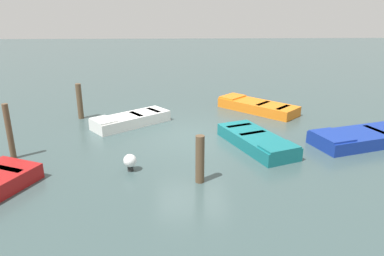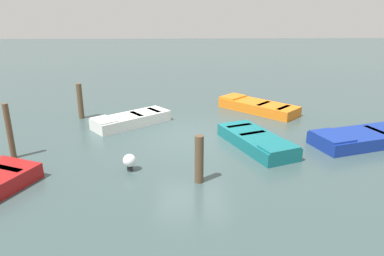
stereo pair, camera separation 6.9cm
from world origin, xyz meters
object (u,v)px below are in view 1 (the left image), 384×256
object	(u,v)px
rowboat_teal	(257,141)
mooring_piling_near_right	(9,132)
rowboat_orange	(257,106)
mooring_piling_far_left	(200,159)
mooring_piling_far_right	(80,101)
rowboat_blue	(368,136)
marker_buoy	(130,161)
rowboat_white	(131,120)

from	to	relation	value
rowboat_teal	mooring_piling_near_right	world-z (taller)	mooring_piling_near_right
rowboat_orange	mooring_piling_far_left	world-z (taller)	mooring_piling_far_left
mooring_piling_far_right	mooring_piling_far_left	world-z (taller)	mooring_piling_far_right
rowboat_blue	mooring_piling_near_right	distance (m)	11.19
mooring_piling_far_left	marker_buoy	xyz separation A→B (m)	(1.86, -0.72, -0.34)
rowboat_white	marker_buoy	world-z (taller)	marker_buoy
rowboat_white	rowboat_blue	world-z (taller)	same
rowboat_blue	mooring_piling_far_right	bearing A→B (deg)	-33.95
rowboat_white	rowboat_teal	distance (m)	4.91
rowboat_orange	mooring_piling_far_right	distance (m)	7.34
rowboat_blue	mooring_piling_far_left	bearing A→B (deg)	7.26
rowboat_white	mooring_piling_far_left	xyz separation A→B (m)	(-2.34, 4.71, 0.41)
rowboat_teal	marker_buoy	bearing A→B (deg)	-88.75
rowboat_blue	marker_buoy	world-z (taller)	marker_buoy
rowboat_teal	marker_buoy	xyz separation A→B (m)	(3.81, 1.61, 0.07)
rowboat_orange	rowboat_teal	bearing A→B (deg)	122.54
rowboat_blue	rowboat_white	bearing A→B (deg)	-31.88
marker_buoy	mooring_piling_far_right	bearing A→B (deg)	-62.34
rowboat_blue	marker_buoy	distance (m)	7.79
rowboat_blue	mooring_piling_far_right	size ratio (longest dim) A/B	2.93
mooring_piling_near_right	rowboat_white	bearing A→B (deg)	-135.70
rowboat_teal	mooring_piling_far_right	bearing A→B (deg)	-139.17
rowboat_teal	mooring_piling_far_left	xyz separation A→B (m)	(1.95, 2.33, 0.41)
rowboat_orange	marker_buoy	world-z (taller)	marker_buoy
mooring_piling_near_right	mooring_piling_far_left	size ratio (longest dim) A/B	1.33
rowboat_orange	mooring_piling_near_right	size ratio (longest dim) A/B	1.95
mooring_piling_far_right	rowboat_white	bearing A→B (deg)	155.61
mooring_piling_near_right	marker_buoy	size ratio (longest dim) A/B	3.48
rowboat_orange	marker_buoy	distance (m)	7.40
mooring_piling_near_right	mooring_piling_far_right	bearing A→B (deg)	-103.83
mooring_piling_near_right	mooring_piling_far_right	world-z (taller)	mooring_piling_near_right
rowboat_blue	mooring_piling_far_left	size ratio (longest dim) A/B	3.28
mooring_piling_far_left	rowboat_orange	bearing A→B (deg)	-113.72
mooring_piling_near_right	mooring_piling_far_left	world-z (taller)	mooring_piling_near_right
rowboat_orange	marker_buoy	size ratio (longest dim) A/B	6.79
rowboat_blue	mooring_piling_near_right	world-z (taller)	mooring_piling_near_right
marker_buoy	rowboat_blue	bearing A→B (deg)	-166.26
mooring_piling_far_left	mooring_piling_far_right	bearing A→B (deg)	-51.83
rowboat_white	mooring_piling_far_right	distance (m)	2.37
rowboat_blue	mooring_piling_far_left	world-z (taller)	mooring_piling_far_left
mooring_piling_far_right	marker_buoy	world-z (taller)	mooring_piling_far_right
rowboat_white	mooring_piling_near_right	world-z (taller)	mooring_piling_near_right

